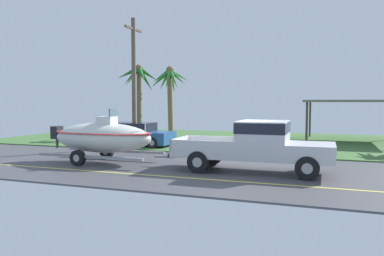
{
  "coord_description": "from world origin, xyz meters",
  "views": [
    {
      "loc": [
        3.3,
        -13.62,
        2.58
      ],
      "look_at": [
        -1.77,
        0.6,
        1.53
      ],
      "focal_mm": 35.15,
      "sensor_mm": 36.0,
      "label": 1
    }
  ],
  "objects_px": {
    "carport_awning": "(356,102)",
    "palm_tree_near_right": "(169,84)",
    "pickup_truck_towing": "(262,144)",
    "parked_sedan_near": "(135,135)",
    "boat_on_trailer": "(102,137)",
    "palm_tree_near_left": "(139,82)",
    "utility_pole": "(134,81)"
  },
  "relations": [
    {
      "from": "boat_on_trailer",
      "to": "utility_pole",
      "type": "xyz_separation_m",
      "value": [
        -1.21,
        5.11,
        2.68
      ]
    },
    {
      "from": "pickup_truck_towing",
      "to": "carport_awning",
      "type": "height_order",
      "value": "carport_awning"
    },
    {
      "from": "parked_sedan_near",
      "to": "boat_on_trailer",
      "type": "bearing_deg",
      "value": -75.07
    },
    {
      "from": "pickup_truck_towing",
      "to": "parked_sedan_near",
      "type": "xyz_separation_m",
      "value": [
        -8.32,
        5.73,
        -0.38
      ]
    },
    {
      "from": "palm_tree_near_right",
      "to": "utility_pole",
      "type": "height_order",
      "value": "utility_pole"
    },
    {
      "from": "boat_on_trailer",
      "to": "palm_tree_near_left",
      "type": "xyz_separation_m",
      "value": [
        -3.67,
        10.41,
        2.89
      ]
    },
    {
      "from": "palm_tree_near_right",
      "to": "boat_on_trailer",
      "type": "bearing_deg",
      "value": -81.24
    },
    {
      "from": "pickup_truck_towing",
      "to": "parked_sedan_near",
      "type": "height_order",
      "value": "pickup_truck_towing"
    },
    {
      "from": "carport_awning",
      "to": "parked_sedan_near",
      "type": "bearing_deg",
      "value": -151.09
    },
    {
      "from": "boat_on_trailer",
      "to": "parked_sedan_near",
      "type": "xyz_separation_m",
      "value": [
        -1.53,
        5.73,
        -0.41
      ]
    },
    {
      "from": "palm_tree_near_left",
      "to": "utility_pole",
      "type": "xyz_separation_m",
      "value": [
        2.46,
        -5.3,
        -0.21
      ]
    },
    {
      "from": "pickup_truck_towing",
      "to": "palm_tree_near_left",
      "type": "bearing_deg",
      "value": 135.14
    },
    {
      "from": "pickup_truck_towing",
      "to": "utility_pole",
      "type": "distance_m",
      "value": 9.87
    },
    {
      "from": "parked_sedan_near",
      "to": "utility_pole",
      "type": "distance_m",
      "value": 3.17
    },
    {
      "from": "palm_tree_near_left",
      "to": "palm_tree_near_right",
      "type": "distance_m",
      "value": 2.2
    },
    {
      "from": "palm_tree_near_left",
      "to": "utility_pole",
      "type": "bearing_deg",
      "value": -65.16
    },
    {
      "from": "utility_pole",
      "to": "parked_sedan_near",
      "type": "bearing_deg",
      "value": 116.86
    },
    {
      "from": "parked_sedan_near",
      "to": "palm_tree_near_left",
      "type": "bearing_deg",
      "value": 114.57
    },
    {
      "from": "pickup_truck_towing",
      "to": "carport_awning",
      "type": "bearing_deg",
      "value": 72.45
    },
    {
      "from": "boat_on_trailer",
      "to": "palm_tree_near_right",
      "type": "relative_size",
      "value": 1.13
    },
    {
      "from": "boat_on_trailer",
      "to": "carport_awning",
      "type": "height_order",
      "value": "carport_awning"
    },
    {
      "from": "parked_sedan_near",
      "to": "palm_tree_near_right",
      "type": "distance_m",
      "value": 6.62
    },
    {
      "from": "boat_on_trailer",
      "to": "carport_awning",
      "type": "bearing_deg",
      "value": 49.33
    },
    {
      "from": "parked_sedan_near",
      "to": "pickup_truck_towing",
      "type": "bearing_deg",
      "value": -34.55
    },
    {
      "from": "carport_awning",
      "to": "pickup_truck_towing",
      "type": "bearing_deg",
      "value": -107.55
    },
    {
      "from": "carport_awning",
      "to": "palm_tree_near_right",
      "type": "distance_m",
      "value": 12.63
    },
    {
      "from": "carport_awning",
      "to": "utility_pole",
      "type": "height_order",
      "value": "utility_pole"
    },
    {
      "from": "pickup_truck_towing",
      "to": "palm_tree_near_right",
      "type": "height_order",
      "value": "palm_tree_near_right"
    },
    {
      "from": "boat_on_trailer",
      "to": "parked_sedan_near",
      "type": "bearing_deg",
      "value": 104.93
    },
    {
      "from": "pickup_truck_towing",
      "to": "parked_sedan_near",
      "type": "bearing_deg",
      "value": 145.45
    },
    {
      "from": "carport_awning",
      "to": "palm_tree_near_right",
      "type": "xyz_separation_m",
      "value": [
        -12.52,
        -1.0,
        1.29
      ]
    },
    {
      "from": "utility_pole",
      "to": "carport_awning",
      "type": "bearing_deg",
      "value": 31.76
    }
  ]
}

